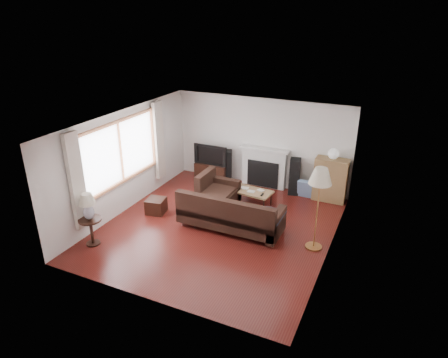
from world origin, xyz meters
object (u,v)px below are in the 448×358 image
at_px(bookshelf, 330,180).
at_px(tv_stand, 212,171).
at_px(floor_lamp, 317,209).
at_px(coffee_table, 252,197).
at_px(side_table, 92,231).
at_px(sectional_sofa, 231,212).

bearing_deg(bookshelf, tv_stand, -179.60).
relative_size(bookshelf, floor_lamp, 0.64).
xyz_separation_m(bookshelf, coffee_table, (-1.74, -1.11, -0.38)).
bearing_deg(side_table, tv_stand, 79.90).
relative_size(tv_stand, coffee_table, 0.97).
bearing_deg(sectional_sofa, floor_lamp, 0.12).
bearing_deg(floor_lamp, coffee_table, 145.22).
bearing_deg(tv_stand, side_table, -100.10).
bearing_deg(sectional_sofa, coffee_table, 89.62).
distance_m(tv_stand, sectional_sofa, 2.94).
distance_m(bookshelf, coffee_table, 2.10).
relative_size(sectional_sofa, coffee_table, 2.52).
height_order(coffee_table, side_table, side_table).
xyz_separation_m(sectional_sofa, coffee_table, (0.01, 1.34, -0.21)).
relative_size(sectional_sofa, side_table, 4.22).
bearing_deg(coffee_table, bookshelf, 38.76).
xyz_separation_m(bookshelf, floor_lamp, (0.17, -2.44, 0.33)).
relative_size(bookshelf, sectional_sofa, 0.45).
height_order(coffee_table, floor_lamp, floor_lamp).
xyz_separation_m(sectional_sofa, side_table, (-2.41, -1.84, -0.11)).
xyz_separation_m(tv_stand, floor_lamp, (3.58, -2.41, 0.66)).
bearing_deg(side_table, bookshelf, 45.78).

